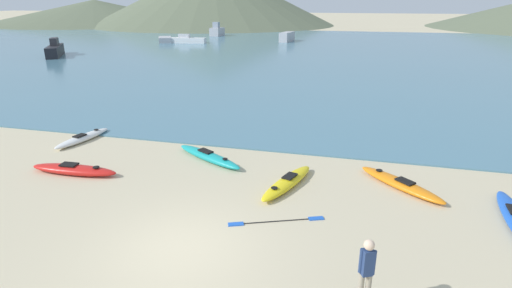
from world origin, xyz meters
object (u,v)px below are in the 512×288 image
(kayak_on_sand_1, at_px, (74,170))
(moored_boat_0, at_px, (287,37))
(person_near_foreground, at_px, (366,270))
(moored_boat_3, at_px, (165,40))
(kayak_on_sand_3, at_px, (400,184))
(moored_boat_4, at_px, (217,31))
(kayak_on_sand_5, at_px, (209,156))
(loose_paddle, at_px, (276,221))
(kayak_on_sand_0, at_px, (287,182))
(kayak_on_sand_4, at_px, (83,138))
(moored_boat_2, at_px, (187,40))
(moored_boat_1, at_px, (55,50))

(kayak_on_sand_1, xyz_separation_m, moored_boat_0, (-1.19, 50.03, 0.57))
(person_near_foreground, bearing_deg, moored_boat_3, 120.58)
(kayak_on_sand_3, bearing_deg, person_near_foreground, -101.21)
(moored_boat_3, distance_m, moored_boat_4, 13.02)
(kayak_on_sand_5, bearing_deg, person_near_foreground, -48.56)
(loose_paddle, bearing_deg, kayak_on_sand_1, 169.64)
(kayak_on_sand_0, height_order, moored_boat_4, moored_boat_4)
(moored_boat_4, xyz_separation_m, loose_paddle, (22.73, -58.52, -0.86))
(kayak_on_sand_0, relative_size, moored_boat_4, 1.02)
(kayak_on_sand_4, bearing_deg, kayak_on_sand_5, -6.82)
(kayak_on_sand_0, height_order, kayak_on_sand_5, kayak_on_sand_5)
(kayak_on_sand_3, distance_m, moored_boat_2, 50.04)
(kayak_on_sand_4, distance_m, moored_boat_2, 43.05)
(kayak_on_sand_4, height_order, moored_boat_1, moored_boat_1)
(kayak_on_sand_4, height_order, moored_boat_0, moored_boat_0)
(kayak_on_sand_3, xyz_separation_m, moored_boat_2, (-26.36, 42.53, 0.35))
(moored_boat_0, xyz_separation_m, moored_boat_3, (-17.47, -5.40, -0.31))
(person_near_foreground, xyz_separation_m, moored_boat_2, (-25.16, 48.58, -0.42))
(loose_paddle, bearing_deg, kayak_on_sand_5, 132.30)
(kayak_on_sand_4, xyz_separation_m, loose_paddle, (9.87, -4.66, -0.13))
(kayak_on_sand_0, relative_size, moored_boat_0, 0.81)
(kayak_on_sand_3, xyz_separation_m, person_near_foreground, (-1.20, -6.05, 0.77))
(kayak_on_sand_1, xyz_separation_m, moored_boat_4, (-14.90, 57.09, 0.70))
(moored_boat_2, bearing_deg, moored_boat_1, -116.56)
(kayak_on_sand_0, distance_m, person_near_foreground, 5.83)
(moored_boat_1, height_order, moored_boat_2, moored_boat_1)
(kayak_on_sand_3, relative_size, moored_boat_1, 0.51)
(person_near_foreground, bearing_deg, moored_boat_4, 112.28)
(moored_boat_0, relative_size, moored_boat_4, 1.26)
(kayak_on_sand_3, bearing_deg, kayak_on_sand_1, -171.24)
(kayak_on_sand_1, bearing_deg, moored_boat_4, 104.63)
(kayak_on_sand_3, distance_m, loose_paddle, 4.82)
(moored_boat_1, height_order, moored_boat_3, moored_boat_1)
(kayak_on_sand_5, relative_size, moored_boat_1, 0.59)
(kayak_on_sand_1, height_order, kayak_on_sand_3, kayak_on_sand_1)
(kayak_on_sand_5, bearing_deg, kayak_on_sand_3, -5.63)
(moored_boat_0, relative_size, loose_paddle, 1.53)
(person_near_foreground, distance_m, loose_paddle, 3.84)
(moored_boat_2, xyz_separation_m, moored_boat_3, (-3.75, 0.33, -0.07))
(kayak_on_sand_4, height_order, loose_paddle, kayak_on_sand_4)
(kayak_on_sand_0, height_order, moored_boat_3, moored_boat_3)
(kayak_on_sand_5, xyz_separation_m, moored_boat_3, (-22.95, 42.16, 0.27))
(kayak_on_sand_0, relative_size, kayak_on_sand_5, 0.97)
(kayak_on_sand_3, distance_m, kayak_on_sand_4, 13.56)
(kayak_on_sand_4, bearing_deg, loose_paddle, -25.26)
(moored_boat_0, relative_size, moored_boat_1, 0.71)
(person_near_foreground, distance_m, moored_boat_0, 55.50)
(kayak_on_sand_3, xyz_separation_m, moored_boat_3, (-30.11, 42.86, 0.28))
(kayak_on_sand_4, xyz_separation_m, moored_boat_0, (0.84, 46.80, 0.60))
(kayak_on_sand_0, height_order, kayak_on_sand_4, kayak_on_sand_0)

